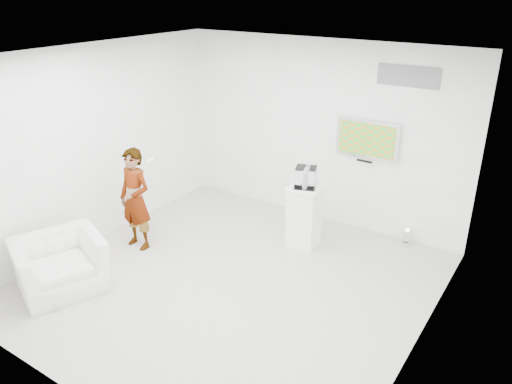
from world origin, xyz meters
TOP-DOWN VIEW (x-y plane):
  - room at (0.00, 0.00)m, footprint 5.01×5.01m
  - tv at (0.85, 2.45)m, footprint 1.00×0.08m
  - logo_decal at (1.35, 2.49)m, footprint 0.90×0.02m
  - person at (-1.77, 0.02)m, footprint 0.58×0.39m
  - armchair at (-1.80, -1.36)m, footprint 1.30×1.37m
  - pedestal at (0.33, 1.45)m, footprint 0.52×0.52m
  - floor_uplight at (1.66, 2.35)m, footprint 0.20×0.20m
  - vitrine at (0.33, 1.45)m, footprint 0.39×0.39m
  - console at (0.33, 1.45)m, footprint 0.10×0.18m
  - wii_remote at (-1.51, 0.16)m, footprint 0.08×0.15m

SIDE VIEW (x-z plane):
  - floor_uplight at x=1.66m, z-range 0.00..0.27m
  - armchair at x=-1.80m, z-range 0.00..0.71m
  - pedestal at x=0.33m, z-range 0.00..0.97m
  - person at x=-1.77m, z-range 0.00..1.57m
  - console at x=0.33m, z-range 0.97..1.21m
  - vitrine at x=0.33m, z-range 0.97..1.28m
  - wii_remote at x=-1.51m, z-range 1.40..1.44m
  - room at x=0.00m, z-range 0.00..3.00m
  - tv at x=0.85m, z-range 1.25..1.85m
  - logo_decal at x=1.35m, z-range 2.40..2.70m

